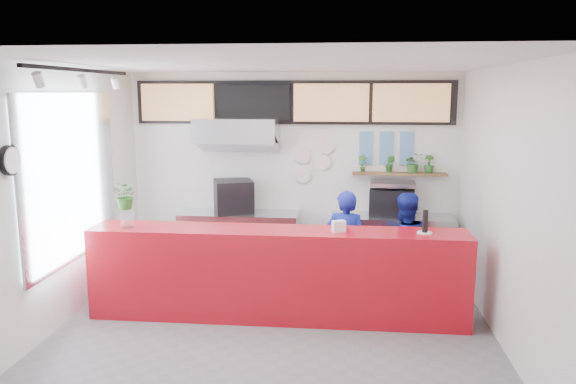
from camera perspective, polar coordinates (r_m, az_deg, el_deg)
The scene contains 46 objects.
floor at distance 6.64m, azimuth -1.51°, elevation -13.92°, with size 5.00×5.00×0.00m, color slate.
ceiling at distance 6.07m, azimuth -1.65°, elevation 12.90°, with size 5.00×5.00×0.00m, color silver.
wall_back at distance 8.63m, azimuth 0.54°, elevation 2.11°, with size 5.00×5.00×0.00m, color white.
wall_left at distance 6.96m, azimuth -22.46°, elevation -0.63°, with size 5.00×5.00×0.00m, color white.
wall_right at distance 6.37m, azimuth 21.34°, elevation -1.49°, with size 5.00×5.00×0.00m, color white.
service_counter at distance 6.81m, azimuth -1.10°, elevation -8.32°, with size 4.50×0.60×1.10m, color #AF0C17.
cream_band at distance 8.54m, azimuth 0.55°, elevation 9.42°, with size 5.00×0.02×0.80m, color beige.
prep_bench at distance 8.66m, azimuth -4.95°, elevation -5.00°, with size 1.80×0.60×0.90m, color #B2B5BA.
panini_oven at distance 8.52m, azimuth -5.55°, elevation -0.45°, with size 0.55×0.55×0.50m, color black.
extraction_hood at distance 8.33m, azimuth -5.19°, elevation 6.27°, with size 1.20×0.70×0.35m, color #B2B5BA.
hood_lip at distance 8.35m, azimuth -5.17°, elevation 4.90°, with size 1.20×0.70×0.08m, color #B2B5BA.
right_bench at distance 8.55m, azimuth 10.45°, elevation -5.34°, with size 1.80×0.60×0.90m, color #B2B5BA.
espresso_machine at distance 8.40m, azimuth 10.53°, elevation -1.03°, with size 0.64×0.46×0.41m, color black.
espresso_tray at distance 8.35m, azimuth 10.59°, elevation 0.82°, with size 0.65×0.45×0.06m, color #AEB1B6.
herb_shelf at distance 8.54m, azimuth 11.24°, elevation 1.82°, with size 1.40×0.18×0.04m, color brown.
menu_board_far_left at distance 8.77m, azimuth -11.13°, elevation 8.93°, with size 1.10×0.10×0.55m, color tan.
menu_board_mid_left at distance 8.51m, azimuth -3.53°, elevation 9.07°, with size 1.10×0.10×0.55m, color black.
menu_board_mid_right at distance 8.40m, azimuth 4.40°, elevation 9.04°, with size 1.10×0.10×0.55m, color tan.
menu_board_far_right at distance 8.45m, azimuth 12.39°, elevation 8.85°, with size 1.10×0.10×0.55m, color tan.
soffit at distance 8.51m, azimuth 0.53°, elevation 9.09°, with size 4.80×0.04×0.65m, color black.
window_pane at distance 7.17m, azimuth -21.24°, elevation 1.38°, with size 0.04×2.20×1.90m, color silver.
window_frame at distance 7.16m, azimuth -21.10°, elevation 1.38°, with size 0.03×2.30×2.00m, color #B2B5BA.
wall_clock_rim at distance 6.09m, azimuth -26.44°, elevation 2.88°, with size 0.30×0.30×0.05m, color black.
wall_clock_face at distance 6.07m, azimuth -26.20°, elevation 2.89°, with size 0.26×0.26×0.02m, color white.
track_rail at distance 6.67m, azimuth -20.22°, elevation 11.53°, with size 0.05×2.40×0.04m, color black.
dec_plate_a at distance 8.56m, azimuth 1.53°, elevation 3.72°, with size 0.24×0.24×0.03m, color silver.
dec_plate_b at distance 8.56m, azimuth 3.53°, elevation 3.03°, with size 0.24×0.24×0.03m, color silver.
dec_plate_c at distance 8.60m, azimuth 1.52°, elevation 1.73°, with size 0.24×0.24×0.03m, color silver.
dec_plate_d at distance 8.53m, azimuth 3.89°, elevation 4.69°, with size 0.24×0.24×0.03m, color silver.
photo_frame_a at distance 8.53m, azimuth 7.95°, elevation 5.29°, with size 0.20×0.02×0.25m, color #598CBF.
photo_frame_b at distance 8.55m, azimuth 9.97°, elevation 5.24°, with size 0.20×0.02×0.25m, color #598CBF.
photo_frame_c at distance 8.57m, azimuth 11.97°, elevation 5.19°, with size 0.20×0.02×0.25m, color #598CBF.
photo_frame_d at distance 8.55m, azimuth 7.91°, elevation 3.62°, with size 0.20×0.02×0.25m, color #598CBF.
photo_frame_e at distance 8.57m, azimuth 9.92°, elevation 3.58°, with size 0.20×0.02×0.25m, color #598CBF.
photo_frame_f at distance 8.60m, azimuth 11.91°, elevation 3.53°, with size 0.20×0.02×0.25m, color #598CBF.
staff_center at distance 7.31m, azimuth 5.87°, elevation -5.53°, with size 0.54×0.35×1.48m, color navy.
staff_right at distance 7.37m, azimuth 11.62°, elevation -5.64°, with size 0.71×0.55×1.46m, color navy.
herb_a at distance 8.48m, azimuth 7.58°, elevation 2.91°, with size 0.14×0.10×0.26m, color #2D6322.
herb_b at distance 8.51m, azimuth 10.33°, elevation 2.83°, with size 0.14×0.11×0.26m, color #2D6322.
herb_c at distance 8.54m, azimuth 12.61°, elevation 2.91°, with size 0.27×0.23×0.30m, color #2D6322.
herb_d at distance 8.57m, azimuth 14.13°, elevation 2.78°, with size 0.15×0.13×0.27m, color #2D6322.
glass_vase at distance 7.01m, azimuth -16.02°, elevation -2.67°, with size 0.16×0.16×0.20m, color silver.
basil_vase at distance 6.96m, azimuth -16.14°, elevation -0.36°, with size 0.30×0.26×0.34m, color #2D6322.
napkin_holder at distance 6.57m, azimuth 5.18°, elevation -3.49°, with size 0.15×0.09×0.13m, color white.
white_plate at distance 6.67m, azimuth 13.71°, elevation -4.04°, with size 0.17×0.17×0.01m, color white.
pepper_mill at distance 6.64m, azimuth 13.76°, elevation -2.89°, with size 0.06×0.06×0.26m, color black.
Camera 1 is at (0.78, -6.01, 2.71)m, focal length 35.00 mm.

